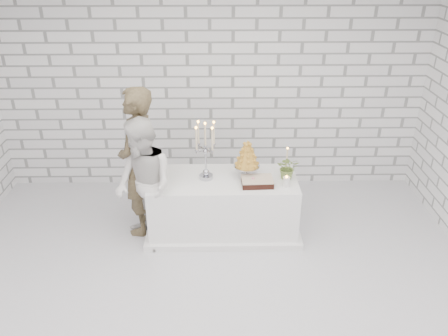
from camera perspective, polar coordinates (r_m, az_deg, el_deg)
ground at (r=4.98m, az=-1.81°, el=-15.74°), size 6.00×5.00×0.01m
wall_back at (r=6.43m, az=-1.71°, el=10.07°), size 6.00×0.01×3.00m
cake_table at (r=5.71m, az=-0.11°, el=-4.66°), size 1.80×0.80×0.75m
groom at (r=5.58m, az=-10.73°, el=0.67°), size 0.56×0.75×1.89m
bride at (r=5.33m, az=-9.99°, el=-2.20°), size 0.95×1.00×1.62m
candelabra at (r=5.37m, az=-2.33°, el=2.14°), size 0.32×0.32×0.73m
croquembouche at (r=5.47m, az=2.90°, el=1.17°), size 0.34×0.34×0.49m
chocolate_cake at (r=5.39m, az=4.18°, el=-1.71°), size 0.38×0.28×0.08m
pillar_candle at (r=5.38m, az=7.84°, el=-1.73°), size 0.09×0.09×0.12m
extra_taper at (r=5.66m, az=7.89°, el=0.91°), size 0.07×0.07×0.32m
flowers at (r=5.52m, az=8.03°, el=0.04°), size 0.29×0.26×0.29m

